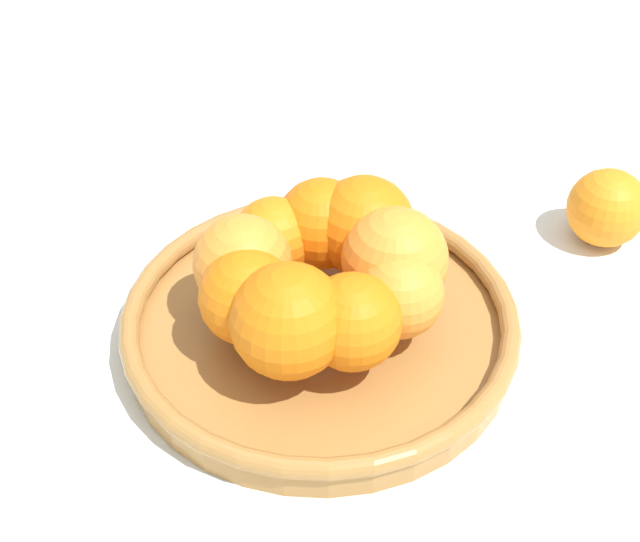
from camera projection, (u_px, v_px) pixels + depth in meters
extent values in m
plane|color=silver|center=(320.00, 339.00, 0.71)|extent=(4.00, 4.00, 0.00)
cylinder|color=#A57238|center=(320.00, 331.00, 0.71)|extent=(0.30, 0.30, 0.02)
torus|color=#A57238|center=(320.00, 315.00, 0.69)|extent=(0.31, 0.31, 0.02)
sphere|color=orange|center=(247.00, 297.00, 0.65)|extent=(0.07, 0.07, 0.07)
sphere|color=orange|center=(295.00, 322.00, 0.62)|extent=(0.08, 0.08, 0.08)
sphere|color=orange|center=(352.00, 322.00, 0.63)|extent=(0.07, 0.07, 0.07)
sphere|color=orange|center=(398.00, 298.00, 0.65)|extent=(0.07, 0.07, 0.07)
sphere|color=orange|center=(395.00, 260.00, 0.67)|extent=(0.08, 0.08, 0.08)
sphere|color=orange|center=(364.00, 226.00, 0.70)|extent=(0.08, 0.08, 0.08)
sphere|color=orange|center=(322.00, 223.00, 0.71)|extent=(0.07, 0.07, 0.07)
sphere|color=orange|center=(274.00, 237.00, 0.70)|extent=(0.07, 0.07, 0.07)
sphere|color=orange|center=(243.00, 264.00, 0.67)|extent=(0.08, 0.08, 0.08)
sphere|color=orange|center=(607.00, 208.00, 0.79)|extent=(0.07, 0.07, 0.07)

